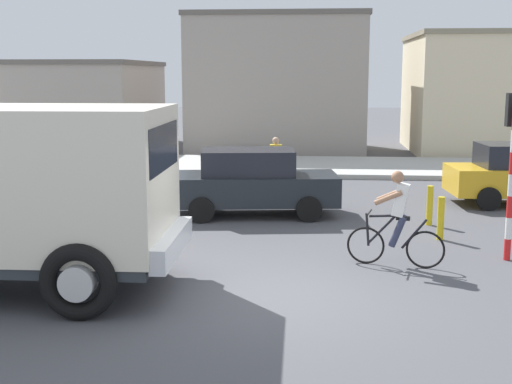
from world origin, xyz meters
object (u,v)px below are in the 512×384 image
at_px(truck_foreground, 1,186).
at_px(car_red_near, 34,180).
at_px(cyclist, 397,219).
at_px(pedestrian_near_kerb, 276,164).
at_px(car_white_mid, 252,182).
at_px(bollard_near, 441,218).
at_px(bollard_far, 430,206).

xyz_separation_m(truck_foreground, car_red_near, (-2.01, 5.96, -0.85)).
height_order(truck_foreground, car_red_near, truck_foreground).
relative_size(truck_foreground, cyclist, 3.18).
bearing_deg(cyclist, truck_foreground, -163.20).
bearing_deg(car_red_near, pedestrian_near_kerb, 29.79).
xyz_separation_m(car_red_near, car_white_mid, (5.36, 0.22, 0.00)).
bearing_deg(bollard_near, bollard_far, 90.00).
bearing_deg(car_red_near, car_white_mid, 2.30).
height_order(cyclist, bollard_far, cyclist).
bearing_deg(bollard_far, bollard_near, -90.00).
distance_m(cyclist, pedestrian_near_kerb, 7.78).
bearing_deg(bollard_far, car_red_near, 176.58).
distance_m(pedestrian_near_kerb, bollard_near, 6.45).
distance_m(truck_foreground, car_white_mid, 7.07).
xyz_separation_m(truck_foreground, pedestrian_near_kerb, (3.74, 9.25, -0.82)).
relative_size(truck_foreground, car_red_near, 1.35).
height_order(truck_foreground, car_white_mid, truck_foreground).
relative_size(car_white_mid, pedestrian_near_kerb, 2.58).
bearing_deg(cyclist, bollard_far, 71.82).
height_order(car_red_near, pedestrian_near_kerb, pedestrian_near_kerb).
bearing_deg(car_red_near, cyclist, -25.97).
xyz_separation_m(cyclist, car_white_mid, (-2.96, 4.27, -0.05)).
xyz_separation_m(cyclist, bollard_near, (1.15, 2.09, -0.41)).
height_order(cyclist, bollard_near, cyclist).
distance_m(bollard_near, bollard_far, 1.40).
relative_size(bollard_near, bollard_far, 1.00).
bearing_deg(bollard_near, cyclist, -118.75).
relative_size(cyclist, car_red_near, 0.43).
bearing_deg(cyclist, car_white_mid, 124.75).
distance_m(truck_foreground, pedestrian_near_kerb, 10.01).
bearing_deg(car_white_mid, car_red_near, -177.70).
bearing_deg(car_red_near, bollard_far, -3.42).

